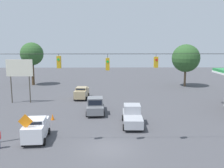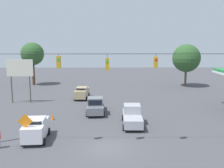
# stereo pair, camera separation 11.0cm
# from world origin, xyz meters

# --- Properties ---
(ground_plane) EXTENTS (140.00, 140.00, 0.00)m
(ground_plane) POSITION_xyz_m (0.00, 0.00, 0.00)
(ground_plane) COLOR #47474C
(overhead_signal_span) EXTENTS (22.44, 0.38, 8.85)m
(overhead_signal_span) POSITION_xyz_m (0.04, -0.89, 5.39)
(overhead_signal_span) COLOR #939399
(overhead_signal_span) RESTS_ON ground_plane
(pickup_truck_grey_withflow_mid) EXTENTS (2.40, 5.25, 2.12)m
(pickup_truck_grey_withflow_mid) POSITION_xyz_m (1.58, -10.85, 0.98)
(pickup_truck_grey_withflow_mid) COLOR slate
(pickup_truck_grey_withflow_mid) RESTS_ON ground_plane
(pickup_truck_silver_crossing_near) EXTENTS (2.26, 5.09, 2.12)m
(pickup_truck_silver_crossing_near) POSITION_xyz_m (-2.64, -6.24, 0.97)
(pickup_truck_silver_crossing_near) COLOR #A8AAB2
(pickup_truck_silver_crossing_near) RESTS_ON ground_plane
(sedan_tan_withflow_far) EXTENTS (2.22, 4.34, 1.86)m
(sedan_tan_withflow_far) POSITION_xyz_m (4.15, -19.18, 0.97)
(sedan_tan_withflow_far) COLOR tan
(sedan_tan_withflow_far) RESTS_ON ground_plane
(sedan_white_parked_shoulder) EXTENTS (2.25, 4.09, 2.02)m
(sedan_white_parked_shoulder) POSITION_xyz_m (6.53, -2.13, 1.05)
(sedan_white_parked_shoulder) COLOR silver
(sedan_white_parked_shoulder) RESTS_ON ground_plane
(traffic_cone_nearest) EXTENTS (0.39, 0.39, 0.71)m
(traffic_cone_nearest) POSITION_xyz_m (6.33, -3.19, 0.35)
(traffic_cone_nearest) COLOR orange
(traffic_cone_nearest) RESTS_ON ground_plane
(traffic_cone_second) EXTENTS (0.39, 0.39, 0.71)m
(traffic_cone_second) POSITION_xyz_m (6.32, -5.44, 0.35)
(traffic_cone_second) COLOR orange
(traffic_cone_second) RESTS_ON ground_plane
(traffic_cone_third) EXTENTS (0.39, 0.39, 0.71)m
(traffic_cone_third) POSITION_xyz_m (6.35, -8.10, 0.35)
(traffic_cone_third) COLOR orange
(traffic_cone_third) RESTS_ON ground_plane
(roadside_billboard) EXTENTS (3.84, 0.16, 6.42)m
(roadside_billboard) POSITION_xyz_m (12.82, -16.57, 4.70)
(roadside_billboard) COLOR #4C473D
(roadside_billboard) RESTS_ON ground_plane
(work_zone_sign) EXTENTS (1.27, 0.06, 2.84)m
(work_zone_sign) POSITION_xyz_m (6.98, -0.74, 1.99)
(work_zone_sign) COLOR slate
(work_zone_sign) RESTS_ON ground_plane
(tree_horizon_left) EXTENTS (4.72, 4.72, 8.88)m
(tree_horizon_left) POSITION_xyz_m (15.73, -32.55, 6.46)
(tree_horizon_left) COLOR #4C3823
(tree_horizon_left) RESTS_ON ground_plane
(tree_horizon_right) EXTENTS (5.57, 5.57, 8.52)m
(tree_horizon_right) POSITION_xyz_m (-15.71, -30.31, 5.72)
(tree_horizon_right) COLOR brown
(tree_horizon_right) RESTS_ON ground_plane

